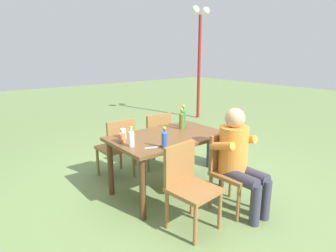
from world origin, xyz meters
TOP-DOWN VIEW (x-y plane):
  - ground_plane at (0.00, 0.00)m, footprint 24.00×24.00m
  - dining_table at (0.00, 0.00)m, footprint 1.42×0.89m
  - chair_near_right at (0.31, -0.74)m, footprint 0.47×0.47m
  - chair_far_right at (0.32, 0.74)m, footprint 0.45×0.45m
  - chair_far_left at (-0.32, 0.74)m, footprint 0.44×0.44m
  - chair_near_left at (-0.33, -0.74)m, footprint 0.48×0.48m
  - person_in_white_shirt at (0.32, -0.85)m, footprint 0.47×0.62m
  - bottle_clear at (-0.59, -0.09)m, footprint 0.06×0.06m
  - bottle_blue at (-0.33, -0.36)m, footprint 0.06×0.06m
  - bottle_olive at (0.33, 0.13)m, footprint 0.06×0.06m
  - bottle_green at (0.43, 0.20)m, footprint 0.06×0.06m
  - cup_terracotta at (-0.59, 0.11)m, footprint 0.08×0.08m
  - cup_white at (-0.50, 0.25)m, footprint 0.07×0.07m
  - table_knife at (-0.38, -0.29)m, footprint 0.23×0.10m
  - backpack_by_near_side at (1.15, 0.17)m, footprint 0.32×0.23m
  - backpack_by_far_side at (1.13, 0.17)m, footprint 0.32×0.22m
  - lamp_post at (3.29, 2.87)m, footprint 0.56×0.20m

SIDE VIEW (x-z plane):
  - ground_plane at x=0.00m, z-range 0.00..0.00m
  - backpack_by_near_side at x=1.15m, z-range -0.01..0.42m
  - backpack_by_far_side at x=1.13m, z-range -0.01..0.47m
  - chair_near_right at x=0.31m, z-range 0.05..0.92m
  - chair_far_right at x=0.32m, z-range 0.05..0.92m
  - chair_far_left at x=-0.32m, z-range 0.05..0.92m
  - chair_near_left at x=-0.33m, z-range 0.05..0.92m
  - dining_table at x=0.00m, z-range 0.27..1.03m
  - person_in_white_shirt at x=0.32m, z-range 0.07..1.25m
  - table_knife at x=-0.38m, z-range 0.75..0.76m
  - cup_terracotta at x=-0.59m, z-range 0.75..0.86m
  - cup_white at x=-0.50m, z-range 0.75..0.87m
  - bottle_clear at x=-0.59m, z-range 0.74..0.97m
  - bottle_blue at x=-0.33m, z-range 0.74..0.97m
  - bottle_olive at x=0.33m, z-range 0.73..1.02m
  - bottle_green at x=0.43m, z-range 0.73..1.04m
  - lamp_post at x=3.29m, z-range 0.59..3.45m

